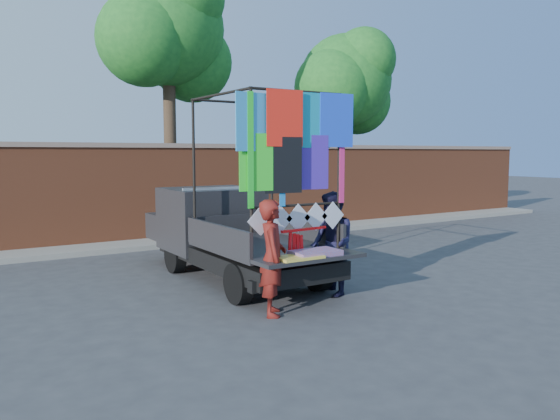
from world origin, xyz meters
TOP-DOWN VIEW (x-y plane):
  - ground at (0.00, 0.00)m, footprint 90.00×90.00m
  - brick_wall at (0.00, 7.00)m, footprint 30.00×0.45m
  - curb at (0.00, 6.30)m, footprint 30.00×1.20m
  - tree_mid at (1.02, 8.12)m, footprint 4.20×3.30m
  - tree_right at (7.52, 8.12)m, footprint 4.20×3.30m
  - pickup_truck at (-0.16, 2.45)m, footprint 2.09×5.24m
  - woman at (-0.78, -0.39)m, footprint 0.65×0.74m
  - man at (0.64, 0.04)m, footprint 0.83×0.97m
  - streamer_bundle at (-0.17, -0.19)m, footprint 0.88×0.13m

SIDE VIEW (x-z plane):
  - ground at x=0.00m, z-range 0.00..0.00m
  - curb at x=0.00m, z-range 0.00..0.12m
  - pickup_truck at x=-0.16m, z-range -0.82..2.48m
  - woman at x=-0.78m, z-range 0.00..1.69m
  - man at x=0.64m, z-range 0.00..1.72m
  - streamer_bundle at x=-0.17m, z-range 0.70..1.31m
  - brick_wall at x=0.00m, z-range 0.02..2.63m
  - tree_right at x=7.52m, z-range 1.44..8.06m
  - tree_mid at x=1.02m, z-range 1.83..9.56m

